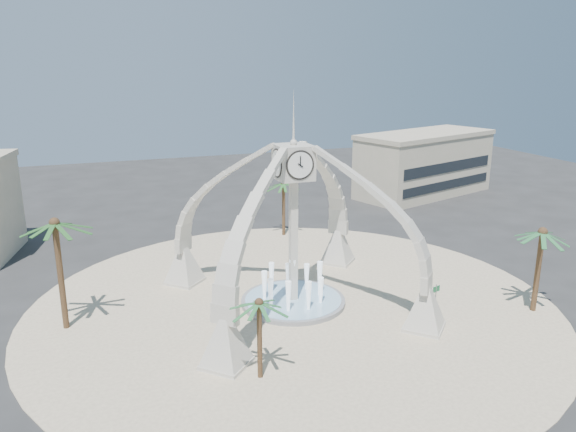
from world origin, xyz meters
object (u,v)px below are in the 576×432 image
object	(u,v)px
clock_tower	(293,223)
street_sign	(436,292)
fountain	(293,300)
palm_east	(543,233)
palm_south	(259,304)
palm_west	(55,225)
palm_north	(284,184)

from	to	relation	value
clock_tower	street_sign	distance (m)	11.72
fountain	clock_tower	bearing A→B (deg)	-90.00
palm_east	palm_south	bearing A→B (deg)	-175.65
palm_west	street_sign	bearing A→B (deg)	-14.68
street_sign	palm_west	bearing A→B (deg)	149.64
fountain	palm_east	size ratio (longest dim) A/B	1.14
clock_tower	palm_west	xyz separation A→B (m)	(-16.35, 1.69, 1.07)
palm_east	clock_tower	bearing A→B (deg)	155.74
fountain	palm_west	size ratio (longest dim) A/B	0.94
street_sign	fountain	bearing A→B (deg)	136.02
palm_west	palm_south	world-z (taller)	palm_west
clock_tower	palm_west	distance (m)	16.47
fountain	palm_west	world-z (taller)	palm_west
palm_north	street_sign	distance (m)	22.49
clock_tower	palm_north	size ratio (longest dim) A/B	2.82
palm_west	street_sign	world-z (taller)	palm_west
palm_north	street_sign	xyz separation A→B (m)	(4.11, -21.74, -4.03)
palm_east	palm_north	bearing A→B (deg)	114.86
clock_tower	fountain	world-z (taller)	clock_tower
palm_west	fountain	bearing A→B (deg)	-5.91
clock_tower	palm_south	xyz separation A→B (m)	(-5.53, -9.06, -1.73)
palm_south	street_sign	size ratio (longest dim) A/B	2.46
clock_tower	palm_west	bearing A→B (deg)	174.09
palm_north	palm_west	bearing A→B (deg)	-145.22
clock_tower	palm_west	size ratio (longest dim) A/B	2.10
clock_tower	palm_east	bearing A→B (deg)	-24.26
palm_east	street_sign	size ratio (longest dim) A/B	3.17
palm_east	palm_west	distance (m)	34.03
palm_west	palm_north	size ratio (longest dim) A/B	1.34
clock_tower	palm_east	distance (m)	18.00
fountain	palm_east	xyz separation A→B (m)	(16.41, -7.40, 5.80)
palm_east	palm_south	world-z (taller)	palm_east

